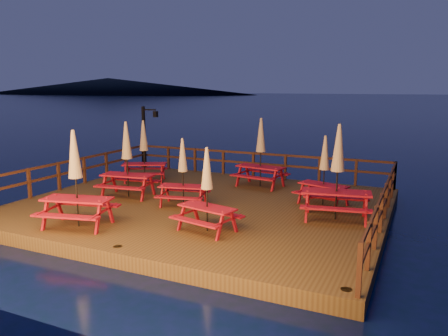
# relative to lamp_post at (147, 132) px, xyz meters

# --- Properties ---
(ground) EXTENTS (500.00, 500.00, 0.00)m
(ground) POSITION_rel_lamp_post_xyz_m (5.39, -4.55, -2.20)
(ground) COLOR black
(ground) RESTS_ON ground
(deck) EXTENTS (12.00, 10.00, 0.40)m
(deck) POSITION_rel_lamp_post_xyz_m (5.39, -4.55, -2.00)
(deck) COLOR #4A3318
(deck) RESTS_ON ground
(deck_piles) EXTENTS (11.44, 9.44, 1.40)m
(deck_piles) POSITION_rel_lamp_post_xyz_m (5.39, -4.55, -2.50)
(deck_piles) COLOR #381B12
(deck_piles) RESTS_ON ground
(railing) EXTENTS (11.80, 9.75, 1.10)m
(railing) POSITION_rel_lamp_post_xyz_m (5.39, -2.77, -1.03)
(railing) COLOR #381B12
(railing) RESTS_ON deck
(lamp_post) EXTENTS (0.85, 0.18, 3.00)m
(lamp_post) POSITION_rel_lamp_post_xyz_m (0.00, 0.00, 0.00)
(lamp_post) COLOR black
(lamp_post) RESTS_ON deck
(headland_left) EXTENTS (180.00, 84.00, 9.00)m
(headland_left) POSITION_rel_lamp_post_xyz_m (-154.61, 185.45, 2.30)
(headland_left) COLOR black
(headland_left) RESTS_ON ground
(picnic_table_0) EXTENTS (1.84, 1.63, 2.28)m
(picnic_table_0) POSITION_rel_lamp_post_xyz_m (4.97, -5.14, -0.61)
(picnic_table_0) COLOR maroon
(picnic_table_0) RESTS_ON deck
(picnic_table_1) EXTENTS (2.25, 1.99, 2.77)m
(picnic_table_1) POSITION_rel_lamp_post_xyz_m (3.36, -8.33, -0.36)
(picnic_table_1) COLOR maroon
(picnic_table_1) RESTS_ON deck
(picnic_table_2) EXTENTS (2.13, 1.85, 2.73)m
(picnic_table_2) POSITION_rel_lamp_post_xyz_m (6.33, -1.36, -0.38)
(picnic_table_2) COLOR maroon
(picnic_table_2) RESTS_ON deck
(picnic_table_3) EXTENTS (1.98, 1.79, 2.35)m
(picnic_table_3) POSITION_rel_lamp_post_xyz_m (9.20, -3.06, -0.57)
(picnic_table_3) COLOR maroon
(picnic_table_3) RESTS_ON deck
(picnic_table_4) EXTENTS (2.09, 1.81, 2.71)m
(picnic_table_4) POSITION_rel_lamp_post_xyz_m (2.53, -4.90, -0.38)
(picnic_table_4) COLOR maroon
(picnic_table_4) RESTS_ON deck
(picnic_table_5) EXTENTS (2.25, 2.10, 2.57)m
(picnic_table_5) POSITION_rel_lamp_post_xyz_m (1.60, -2.54, -0.46)
(picnic_table_5) COLOR maroon
(picnic_table_5) RESTS_ON deck
(picnic_table_6) EXTENTS (1.89, 1.66, 2.34)m
(picnic_table_6) POSITION_rel_lamp_post_xyz_m (6.89, -7.16, -0.58)
(picnic_table_6) COLOR maroon
(picnic_table_6) RESTS_ON deck
(picnic_table_7) EXTENTS (2.28, 1.99, 2.88)m
(picnic_table_7) POSITION_rel_lamp_post_xyz_m (9.90, -4.57, -0.30)
(picnic_table_7) COLOR maroon
(picnic_table_7) RESTS_ON deck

